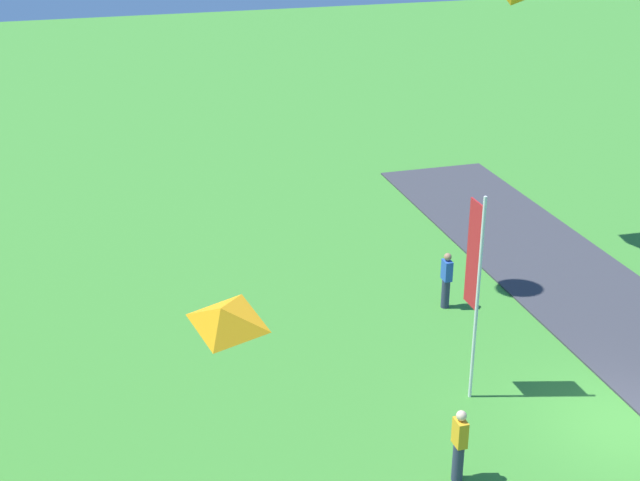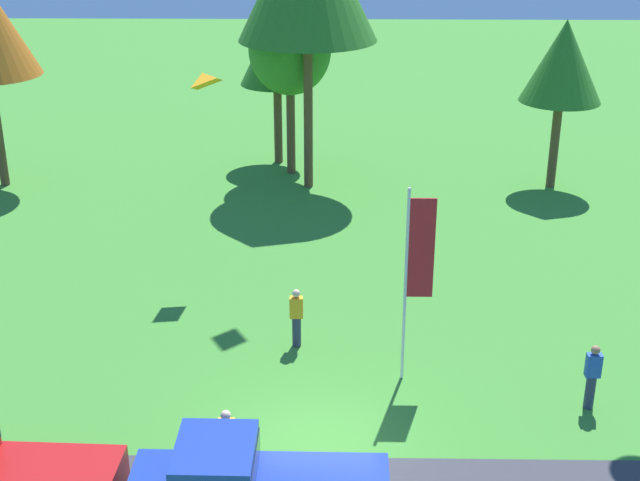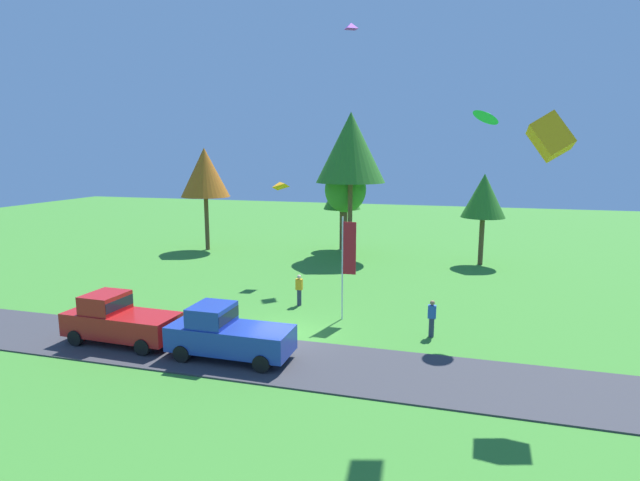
% 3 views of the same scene
% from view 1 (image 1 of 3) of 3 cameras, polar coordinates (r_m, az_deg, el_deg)
% --- Properties ---
extents(ground_plane, '(120.00, 120.00, 0.00)m').
position_cam_1_polar(ground_plane, '(22.09, 18.96, -11.11)').
color(ground_plane, '#3D842D').
extents(person_on_lawn, '(0.36, 0.24, 1.71)m').
position_cam_1_polar(person_on_lawn, '(25.75, 8.09, -2.51)').
color(person_on_lawn, '#2D334C').
rests_on(person_on_lawn, ground).
extents(person_watching_sky, '(0.36, 0.24, 1.71)m').
position_cam_1_polar(person_watching_sky, '(19.07, 8.90, -12.80)').
color(person_watching_sky, '#2D334C').
rests_on(person_watching_sky, ground).
extents(flag_banner, '(0.71, 0.08, 5.19)m').
position_cam_1_polar(flag_banner, '(20.79, 9.88, -1.89)').
color(flag_banner, silver).
rests_on(flag_banner, ground).
extents(kite_diamond_low_drifter, '(1.24, 1.26, 0.67)m').
position_cam_1_polar(kite_diamond_low_drifter, '(12.36, -6.34, -5.10)').
color(kite_diamond_low_drifter, orange).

